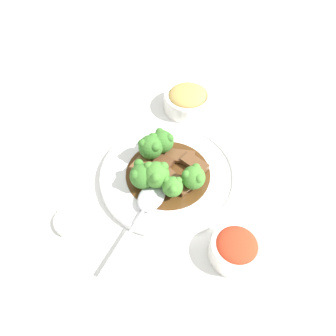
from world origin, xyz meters
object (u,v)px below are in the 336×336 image
Objects in this scene: beef_strip_3 at (176,179)px; broccoli_floret_3 at (173,186)px; beef_strip_4 at (180,156)px; broccoli_floret_5 at (162,141)px; broccoli_floret_1 at (151,147)px; broccoli_floret_4 at (193,177)px; broccoli_floret_0 at (156,174)px; main_plate at (168,175)px; beef_strip_1 at (145,168)px; sauce_dish at (73,222)px; side_bowl_kimchi at (235,248)px; broccoli_floret_2 at (142,174)px; serving_spoon at (149,201)px; beef_strip_0 at (195,164)px; beef_strip_2 at (161,166)px; side_bowl_appetizer at (187,99)px.

broccoli_floret_3 reaches higher than beef_strip_3.
broccoli_floret_5 is (-0.02, 0.03, 0.03)m from beef_strip_4.
broccoli_floret_1 reaches higher than broccoli_floret_4.
broccoli_floret_1 is (0.02, 0.07, 0.00)m from broccoli_floret_0.
broccoli_floret_4 reaches higher than main_plate.
beef_strip_1 is 0.92× the size of sauce_dish.
main_plate is 5.15× the size of broccoli_floret_5.
side_bowl_kimchi is at bearing -85.70° from beef_strip_3.
side_bowl_kimchi is (0.05, -0.19, -0.03)m from broccoli_floret_0.
broccoli_floret_2 is 0.06m from serving_spoon.
beef_strip_0 is 0.90× the size of beef_strip_4.
beef_strip_4 is 1.34× the size of broccoli_floret_2.
beef_strip_0 is 0.10m from broccoli_floret_0.
beef_strip_1 reaches higher than main_plate.
beef_strip_2 is 0.88× the size of beef_strip_4.
side_bowl_appetizer reaches higher than beef_strip_1.
broccoli_floret_3 is 0.25× the size of serving_spoon.
side_bowl_appetizer is (0.13, 0.11, -0.02)m from broccoli_floret_5.
broccoli_floret_1 reaches higher than main_plate.
broccoli_floret_0 reaches higher than beef_strip_4.
side_bowl_kimchi reaches higher than beef_strip_0.
broccoli_floret_3 is at bearing -5.11° from serving_spoon.
beef_strip_0 is 0.08m from broccoli_floret_5.
beef_strip_3 is 0.07m from broccoli_floret_2.
main_plate is 0.02m from beef_strip_2.
broccoli_floret_3 is (0.02, -0.04, -0.01)m from broccoli_floret_0.
broccoli_floret_3 is at bearing -153.21° from beef_strip_0.
beef_strip_0 is at bearing 14.99° from serving_spoon.
broccoli_floret_1 is 1.29× the size of broccoli_floret_3.
broccoli_floret_4 is 0.25m from side_bowl_appetizer.
broccoli_floret_4 is at bearing -11.59° from sauce_dish.
broccoli_floret_2 is (-0.02, -0.02, 0.02)m from beef_strip_1.
side_bowl_kimchi reaches higher than beef_strip_4.
beef_strip_2 is 0.21m from sauce_dish.
broccoli_floret_2 is 0.95× the size of broccoli_floret_5.
broccoli_floret_2 is 0.57× the size of side_bowl_kimchi.
side_bowl_kimchi reaches higher than beef_strip_3.
beef_strip_1 is 0.35× the size of serving_spoon.
beef_strip_4 is at bearing 25.91° from broccoli_floret_0.
beef_strip_3 is 1.33× the size of broccoli_floret_1.
sauce_dish is at bearing 166.26° from broccoli_floret_3.
broccoli_floret_1 is 0.07m from broccoli_floret_2.
main_plate is at bearing 167.99° from beef_strip_0.
beef_strip_3 is 0.24m from side_bowl_appetizer.
side_bowl_kimchi is at bearing -95.79° from beef_strip_4.
beef_strip_1 is at bearing -144.20° from side_bowl_appetizer.
main_plate is at bearing -68.93° from beef_strip_2.
beef_strip_1 is at bearing 129.43° from broccoli_floret_4.
beef_strip_4 is at bearing -29.75° from broccoli_floret_1.
beef_strip_3 is (0.04, -0.06, -0.00)m from beef_strip_1.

